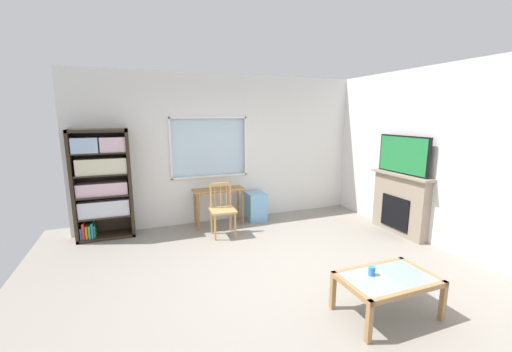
{
  "coord_description": "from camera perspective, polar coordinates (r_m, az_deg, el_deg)",
  "views": [
    {
      "loc": [
        -1.61,
        -3.32,
        2.05
      ],
      "look_at": [
        -0.03,
        0.79,
        1.19
      ],
      "focal_mm": 22.15,
      "sensor_mm": 36.0,
      "label": 1
    }
  ],
  "objects": [
    {
      "name": "coffee_table",
      "position": [
        3.67,
        22.65,
        -17.26
      ],
      "size": [
        0.97,
        0.61,
        0.42
      ],
      "color": "#8C9E99",
      "rests_on": "ground"
    },
    {
      "name": "ground",
      "position": [
        4.22,
        4.39,
        -18.21
      ],
      "size": [
        6.45,
        6.19,
        0.02
      ],
      "primitive_type": "cube",
      "color": "gray"
    },
    {
      "name": "desk_under_window",
      "position": [
        5.92,
        -6.75,
        -3.52
      ],
      "size": [
        0.94,
        0.39,
        0.7
      ],
      "color": "olive",
      "rests_on": "ground"
    },
    {
      "name": "wall_right",
      "position": [
        5.54,
        31.65,
        2.62
      ],
      "size": [
        0.12,
        5.39,
        2.8
      ],
      "primitive_type": "cube",
      "color": "silver",
      "rests_on": "ground"
    },
    {
      "name": "sippy_cup",
      "position": [
        3.6,
        20.17,
        -15.75
      ],
      "size": [
        0.07,
        0.07,
        0.09
      ],
      "primitive_type": "cylinder",
      "color": "#337FD6",
      "rests_on": "coffee_table"
    },
    {
      "name": "bookshelf",
      "position": [
        5.8,
        -26.04,
        -0.85
      ],
      "size": [
        0.9,
        0.38,
        1.83
      ],
      "color": "#2D2319",
      "rests_on": "ground"
    },
    {
      "name": "tv",
      "position": [
        5.88,
        25.04,
        3.48
      ],
      "size": [
        0.06,
        1.04,
        0.65
      ],
      "color": "black",
      "rests_on": "fireplace"
    },
    {
      "name": "plastic_drawer_unit",
      "position": [
        6.27,
        -0.07,
        -5.46
      ],
      "size": [
        0.35,
        0.4,
        0.55
      ],
      "primitive_type": "cube",
      "color": "#72ADDB",
      "rests_on": "ground"
    },
    {
      "name": "wall_back_with_window",
      "position": [
        6.17,
        -5.59,
        4.84
      ],
      "size": [
        5.45,
        0.15,
        2.8
      ],
      "color": "silver",
      "rests_on": "ground"
    },
    {
      "name": "wooden_chair",
      "position": [
        5.46,
        -6.08,
        -5.96
      ],
      "size": [
        0.44,
        0.42,
        0.9
      ],
      "color": "tan",
      "rests_on": "ground"
    },
    {
      "name": "fireplace",
      "position": [
        6.05,
        24.51,
        -4.53
      ],
      "size": [
        0.26,
        1.19,
        1.06
      ],
      "color": "gray",
      "rests_on": "ground"
    }
  ]
}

